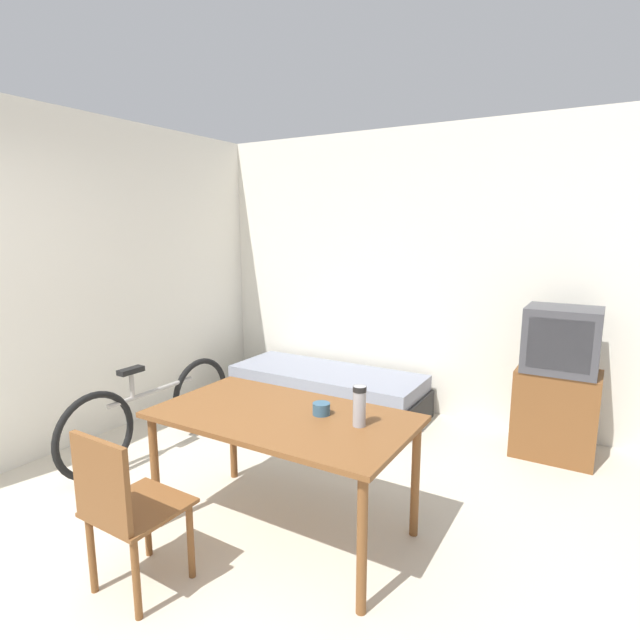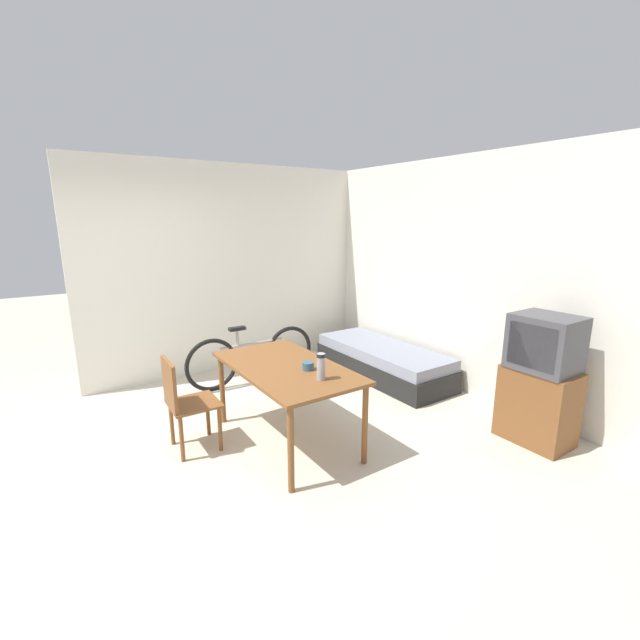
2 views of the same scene
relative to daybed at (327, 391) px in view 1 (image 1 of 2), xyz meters
name	(u,v)px [view 1 (image 1 of 2)]	position (x,y,z in m)	size (l,w,h in m)	color
ground_plane	(116,627)	(0.54, -2.86, -0.20)	(20.00, 20.00, 0.00)	beige
wall_back	(400,273)	(0.54, 0.49, 1.15)	(4.91, 0.06, 2.70)	silver
wall_left	(118,277)	(-1.44, -1.20, 1.15)	(0.06, 4.32, 2.70)	silver
daybed	(327,391)	(0.00, 0.00, 0.00)	(1.94, 0.75, 0.41)	black
tv	(558,385)	(2.04, 0.05, 0.39)	(0.60, 0.44, 1.19)	brown
dining_table	(283,426)	(0.77, -1.86, 0.46)	(1.49, 0.83, 0.73)	brown
wooden_chair	(123,505)	(0.42, -2.69, 0.28)	(0.42, 0.42, 0.86)	brown
bicycle	(154,411)	(-0.74, -1.50, 0.13)	(0.08, 1.70, 0.74)	black
thermos_flask	(359,404)	(1.23, -1.79, 0.66)	(0.07, 0.07, 0.22)	#99999E
mate_bowl	(321,409)	(0.97, -1.75, 0.57)	(0.10, 0.10, 0.07)	#335670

